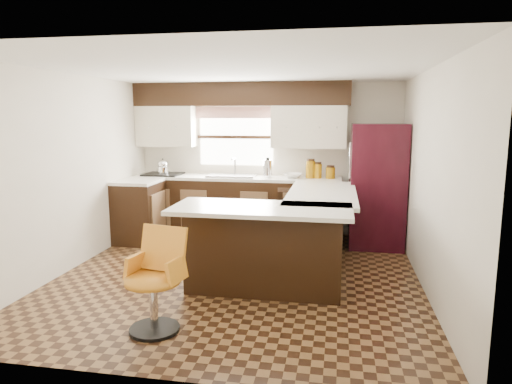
% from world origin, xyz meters
% --- Properties ---
extents(floor, '(4.40, 4.40, 0.00)m').
position_xyz_m(floor, '(0.00, 0.00, 0.00)').
color(floor, '#49301A').
rests_on(floor, ground).
extents(ceiling, '(4.40, 4.40, 0.00)m').
position_xyz_m(ceiling, '(0.00, 0.00, 2.40)').
color(ceiling, silver).
rests_on(ceiling, wall_back).
extents(wall_back, '(4.40, 0.00, 4.40)m').
position_xyz_m(wall_back, '(0.00, 2.20, 1.20)').
color(wall_back, beige).
rests_on(wall_back, floor).
extents(wall_front, '(4.40, 0.00, 4.40)m').
position_xyz_m(wall_front, '(0.00, -2.20, 1.20)').
color(wall_front, beige).
rests_on(wall_front, floor).
extents(wall_left, '(0.00, 4.40, 4.40)m').
position_xyz_m(wall_left, '(-2.10, 0.00, 1.20)').
color(wall_left, beige).
rests_on(wall_left, floor).
extents(wall_right, '(0.00, 4.40, 4.40)m').
position_xyz_m(wall_right, '(2.10, 0.00, 1.20)').
color(wall_right, beige).
rests_on(wall_right, floor).
extents(base_cab_back, '(3.30, 0.60, 0.90)m').
position_xyz_m(base_cab_back, '(-0.45, 1.90, 0.45)').
color(base_cab_back, black).
rests_on(base_cab_back, floor).
extents(base_cab_left, '(0.60, 0.70, 0.90)m').
position_xyz_m(base_cab_left, '(-1.80, 1.25, 0.45)').
color(base_cab_left, black).
rests_on(base_cab_left, floor).
extents(counter_back, '(3.30, 0.60, 0.04)m').
position_xyz_m(counter_back, '(-0.45, 1.90, 0.92)').
color(counter_back, silver).
rests_on(counter_back, base_cab_back).
extents(counter_left, '(0.60, 0.70, 0.04)m').
position_xyz_m(counter_left, '(-1.80, 1.25, 0.92)').
color(counter_left, silver).
rests_on(counter_left, base_cab_left).
extents(soffit, '(3.40, 0.35, 0.36)m').
position_xyz_m(soffit, '(-0.40, 2.03, 2.22)').
color(soffit, black).
rests_on(soffit, wall_back).
extents(upper_cab_left, '(0.94, 0.35, 0.64)m').
position_xyz_m(upper_cab_left, '(-1.62, 2.03, 1.72)').
color(upper_cab_left, beige).
rests_on(upper_cab_left, wall_back).
extents(upper_cab_right, '(1.14, 0.35, 0.64)m').
position_xyz_m(upper_cab_right, '(0.68, 2.03, 1.72)').
color(upper_cab_right, beige).
rests_on(upper_cab_right, wall_back).
extents(window_pane, '(1.20, 0.02, 0.90)m').
position_xyz_m(window_pane, '(-0.50, 2.18, 1.55)').
color(window_pane, white).
rests_on(window_pane, wall_back).
extents(valance, '(1.30, 0.06, 0.18)m').
position_xyz_m(valance, '(-0.50, 2.14, 1.94)').
color(valance, '#D19B93').
rests_on(valance, wall_back).
extents(sink, '(0.75, 0.45, 0.03)m').
position_xyz_m(sink, '(-0.50, 1.88, 0.96)').
color(sink, '#B2B2B7').
rests_on(sink, counter_back).
extents(dishwasher, '(0.58, 0.03, 0.78)m').
position_xyz_m(dishwasher, '(0.55, 1.61, 0.43)').
color(dishwasher, black).
rests_on(dishwasher, floor).
extents(cooktop, '(0.58, 0.50, 0.02)m').
position_xyz_m(cooktop, '(-1.65, 1.88, 0.96)').
color(cooktop, black).
rests_on(cooktop, counter_back).
extents(peninsula_long, '(0.60, 1.95, 0.90)m').
position_xyz_m(peninsula_long, '(0.90, 0.62, 0.45)').
color(peninsula_long, black).
rests_on(peninsula_long, floor).
extents(peninsula_return, '(1.65, 0.60, 0.90)m').
position_xyz_m(peninsula_return, '(0.38, -0.35, 0.45)').
color(peninsula_return, black).
rests_on(peninsula_return, floor).
extents(counter_pen_long, '(0.84, 1.95, 0.04)m').
position_xyz_m(counter_pen_long, '(0.95, 0.62, 0.92)').
color(counter_pen_long, silver).
rests_on(counter_pen_long, peninsula_long).
extents(counter_pen_return, '(1.89, 0.84, 0.04)m').
position_xyz_m(counter_pen_return, '(0.35, -0.44, 0.92)').
color(counter_pen_return, silver).
rests_on(counter_pen_return, peninsula_return).
extents(refrigerator, '(0.76, 0.73, 1.78)m').
position_xyz_m(refrigerator, '(1.70, 1.65, 0.89)').
color(refrigerator, black).
rests_on(refrigerator, floor).
extents(bar_chair, '(0.57, 0.57, 0.91)m').
position_xyz_m(bar_chair, '(-0.43, -1.49, 0.46)').
color(bar_chair, orange).
rests_on(bar_chair, floor).
extents(kettle, '(0.18, 0.18, 0.24)m').
position_xyz_m(kettle, '(-1.65, 1.88, 1.09)').
color(kettle, silver).
rests_on(kettle, cooktop).
extents(percolator, '(0.14, 0.14, 0.27)m').
position_xyz_m(percolator, '(0.06, 1.90, 1.08)').
color(percolator, silver).
rests_on(percolator, counter_back).
extents(mixing_bowl, '(0.32, 0.32, 0.07)m').
position_xyz_m(mixing_bowl, '(0.46, 1.90, 0.98)').
color(mixing_bowl, white).
rests_on(mixing_bowl, counter_back).
extents(canister_large, '(0.14, 0.14, 0.26)m').
position_xyz_m(canister_large, '(0.72, 1.92, 1.08)').
color(canister_large, '#956408').
rests_on(canister_large, counter_back).
extents(canister_med, '(0.12, 0.12, 0.22)m').
position_xyz_m(canister_med, '(0.83, 1.92, 1.05)').
color(canister_med, '#956408').
rests_on(canister_med, counter_back).
extents(canister_small, '(0.14, 0.14, 0.17)m').
position_xyz_m(canister_small, '(1.02, 1.92, 1.03)').
color(canister_small, '#956408').
rests_on(canister_small, counter_back).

